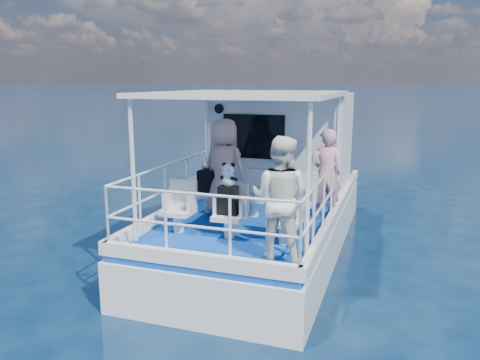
# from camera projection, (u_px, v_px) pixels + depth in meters

# --- Properties ---
(ground) EXTENTS (2000.00, 2000.00, 0.00)m
(ground) POSITION_uv_depth(u_px,v_px,m) (250.00, 265.00, 8.70)
(ground) COLOR #071A37
(ground) RESTS_ON ground
(hull) EXTENTS (3.00, 7.00, 1.60)m
(hull) POSITION_uv_depth(u_px,v_px,m) (265.00, 248.00, 9.62)
(hull) COLOR white
(hull) RESTS_ON ground
(deck) EXTENTS (2.90, 6.90, 0.10)m
(deck) POSITION_uv_depth(u_px,v_px,m) (265.00, 208.00, 9.45)
(deck) COLOR #0B3C9E
(deck) RESTS_ON hull
(cabin) EXTENTS (2.85, 2.00, 2.20)m
(cabin) POSITION_uv_depth(u_px,v_px,m) (282.00, 143.00, 10.41)
(cabin) COLOR white
(cabin) RESTS_ON deck
(canopy) EXTENTS (3.00, 3.20, 0.08)m
(canopy) POSITION_uv_depth(u_px,v_px,m) (247.00, 94.00, 7.87)
(canopy) COLOR white
(canopy) RESTS_ON cabin
(canopy_posts) EXTENTS (2.77, 2.97, 2.20)m
(canopy_posts) POSITION_uv_depth(u_px,v_px,m) (246.00, 161.00, 8.05)
(canopy_posts) COLOR white
(canopy_posts) RESTS_ON deck
(railings) EXTENTS (2.84, 3.59, 1.00)m
(railings) POSITION_uv_depth(u_px,v_px,m) (240.00, 199.00, 7.88)
(railings) COLOR white
(railings) RESTS_ON deck
(seat_port_fwd) EXTENTS (0.48, 0.46, 0.38)m
(seat_port_fwd) POSITION_uv_depth(u_px,v_px,m) (209.00, 202.00, 8.94)
(seat_port_fwd) COLOR silver
(seat_port_fwd) RESTS_ON deck
(seat_center_fwd) EXTENTS (0.48, 0.46, 0.38)m
(seat_center_fwd) POSITION_uv_depth(u_px,v_px,m) (254.00, 206.00, 8.66)
(seat_center_fwd) COLOR silver
(seat_center_fwd) RESTS_ON deck
(seat_stbd_fwd) EXTENTS (0.48, 0.46, 0.38)m
(seat_stbd_fwd) POSITION_uv_depth(u_px,v_px,m) (302.00, 210.00, 8.37)
(seat_stbd_fwd) COLOR silver
(seat_stbd_fwd) RESTS_ON deck
(seat_port_aft) EXTENTS (0.48, 0.46, 0.38)m
(seat_port_aft) POSITION_uv_depth(u_px,v_px,m) (179.00, 221.00, 7.74)
(seat_port_aft) COLOR silver
(seat_port_aft) RESTS_ON deck
(seat_center_aft) EXTENTS (0.48, 0.46, 0.38)m
(seat_center_aft) POSITION_uv_depth(u_px,v_px,m) (230.00, 226.00, 7.45)
(seat_center_aft) COLOR silver
(seat_center_aft) RESTS_ON deck
(seat_stbd_aft) EXTENTS (0.48, 0.46, 0.38)m
(seat_stbd_aft) POSITION_uv_depth(u_px,v_px,m) (285.00, 232.00, 7.17)
(seat_stbd_aft) COLOR silver
(seat_stbd_aft) RESTS_ON deck
(passenger_port_fwd) EXTENTS (0.76, 0.61, 1.80)m
(passenger_port_fwd) POSITION_uv_depth(u_px,v_px,m) (224.00, 168.00, 8.58)
(passenger_port_fwd) COLOR #DC9C8E
(passenger_port_fwd) RESTS_ON deck
(passenger_stbd_fwd) EXTENTS (0.70, 0.60, 1.63)m
(passenger_stbd_fwd) POSITION_uv_depth(u_px,v_px,m) (326.00, 174.00, 8.47)
(passenger_stbd_fwd) COLOR pink
(passenger_stbd_fwd) RESTS_ON deck
(passenger_stbd_aft) EXTENTS (0.90, 0.73, 1.74)m
(passenger_stbd_aft) POSITION_uv_depth(u_px,v_px,m) (280.00, 199.00, 6.42)
(passenger_stbd_aft) COLOR white
(passenger_stbd_aft) RESTS_ON deck
(backpack_port) EXTENTS (0.33, 0.18, 0.43)m
(backpack_port) POSITION_uv_depth(u_px,v_px,m) (207.00, 182.00, 8.79)
(backpack_port) COLOR black
(backpack_port) RESTS_ON seat_port_fwd
(backpack_center) EXTENTS (0.30, 0.17, 0.46)m
(backpack_center) POSITION_uv_depth(u_px,v_px,m) (228.00, 201.00, 7.37)
(backpack_center) COLOR black
(backpack_center) RESTS_ON seat_center_aft
(compact_camera) EXTENTS (0.10, 0.06, 0.06)m
(compact_camera) POSITION_uv_depth(u_px,v_px,m) (206.00, 169.00, 8.75)
(compact_camera) COLOR black
(compact_camera) RESTS_ON backpack_port
(panda) EXTENTS (0.24, 0.20, 0.37)m
(panda) POSITION_uv_depth(u_px,v_px,m) (229.00, 175.00, 7.30)
(panda) COLOR white
(panda) RESTS_ON backpack_center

